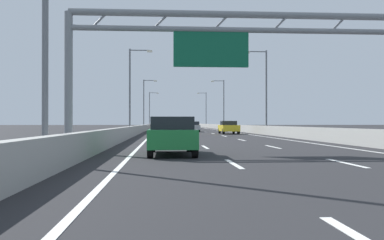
% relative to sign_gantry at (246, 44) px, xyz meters
% --- Properties ---
extents(ground_plane, '(260.00, 260.00, 0.00)m').
position_rel_sign_gantry_xyz_m(ground_plane, '(0.24, 81.55, -4.86)').
color(ground_plane, '#262628').
extents(lane_dash_left_1, '(0.16, 3.00, 0.01)m').
position_rel_sign_gantry_xyz_m(lane_dash_left_1, '(-1.56, -5.95, -4.85)').
color(lane_dash_left_1, white).
rests_on(lane_dash_left_1, ground_plane).
extents(lane_dash_left_2, '(0.16, 3.00, 0.01)m').
position_rel_sign_gantry_xyz_m(lane_dash_left_2, '(-1.56, 3.05, -4.85)').
color(lane_dash_left_2, white).
rests_on(lane_dash_left_2, ground_plane).
extents(lane_dash_left_3, '(0.16, 3.00, 0.01)m').
position_rel_sign_gantry_xyz_m(lane_dash_left_3, '(-1.56, 12.05, -4.85)').
color(lane_dash_left_3, white).
rests_on(lane_dash_left_3, ground_plane).
extents(lane_dash_left_4, '(0.16, 3.00, 0.01)m').
position_rel_sign_gantry_xyz_m(lane_dash_left_4, '(-1.56, 21.05, -4.85)').
color(lane_dash_left_4, white).
rests_on(lane_dash_left_4, ground_plane).
extents(lane_dash_left_5, '(0.16, 3.00, 0.01)m').
position_rel_sign_gantry_xyz_m(lane_dash_left_5, '(-1.56, 30.05, -4.85)').
color(lane_dash_left_5, white).
rests_on(lane_dash_left_5, ground_plane).
extents(lane_dash_left_6, '(0.16, 3.00, 0.01)m').
position_rel_sign_gantry_xyz_m(lane_dash_left_6, '(-1.56, 39.05, -4.85)').
color(lane_dash_left_6, white).
rests_on(lane_dash_left_6, ground_plane).
extents(lane_dash_left_7, '(0.16, 3.00, 0.01)m').
position_rel_sign_gantry_xyz_m(lane_dash_left_7, '(-1.56, 48.05, -4.85)').
color(lane_dash_left_7, white).
rests_on(lane_dash_left_7, ground_plane).
extents(lane_dash_left_8, '(0.16, 3.00, 0.01)m').
position_rel_sign_gantry_xyz_m(lane_dash_left_8, '(-1.56, 57.05, -4.85)').
color(lane_dash_left_8, white).
rests_on(lane_dash_left_8, ground_plane).
extents(lane_dash_left_9, '(0.16, 3.00, 0.01)m').
position_rel_sign_gantry_xyz_m(lane_dash_left_9, '(-1.56, 66.05, -4.85)').
color(lane_dash_left_9, white).
rests_on(lane_dash_left_9, ground_plane).
extents(lane_dash_left_10, '(0.16, 3.00, 0.01)m').
position_rel_sign_gantry_xyz_m(lane_dash_left_10, '(-1.56, 75.05, -4.85)').
color(lane_dash_left_10, white).
rests_on(lane_dash_left_10, ground_plane).
extents(lane_dash_left_11, '(0.16, 3.00, 0.01)m').
position_rel_sign_gantry_xyz_m(lane_dash_left_11, '(-1.56, 84.05, -4.85)').
color(lane_dash_left_11, white).
rests_on(lane_dash_left_11, ground_plane).
extents(lane_dash_left_12, '(0.16, 3.00, 0.01)m').
position_rel_sign_gantry_xyz_m(lane_dash_left_12, '(-1.56, 93.05, -4.85)').
color(lane_dash_left_12, white).
rests_on(lane_dash_left_12, ground_plane).
extents(lane_dash_left_13, '(0.16, 3.00, 0.01)m').
position_rel_sign_gantry_xyz_m(lane_dash_left_13, '(-1.56, 102.05, -4.85)').
color(lane_dash_left_13, white).
rests_on(lane_dash_left_13, ground_plane).
extents(lane_dash_left_14, '(0.16, 3.00, 0.01)m').
position_rel_sign_gantry_xyz_m(lane_dash_left_14, '(-1.56, 111.05, -4.85)').
color(lane_dash_left_14, white).
rests_on(lane_dash_left_14, ground_plane).
extents(lane_dash_left_15, '(0.16, 3.00, 0.01)m').
position_rel_sign_gantry_xyz_m(lane_dash_left_15, '(-1.56, 120.05, -4.85)').
color(lane_dash_left_15, white).
rests_on(lane_dash_left_15, ground_plane).
extents(lane_dash_left_16, '(0.16, 3.00, 0.01)m').
position_rel_sign_gantry_xyz_m(lane_dash_left_16, '(-1.56, 129.05, -4.85)').
color(lane_dash_left_16, white).
rests_on(lane_dash_left_16, ground_plane).
extents(lane_dash_left_17, '(0.16, 3.00, 0.01)m').
position_rel_sign_gantry_xyz_m(lane_dash_left_17, '(-1.56, 138.05, -4.85)').
color(lane_dash_left_17, white).
rests_on(lane_dash_left_17, ground_plane).
extents(lane_dash_right_1, '(0.16, 3.00, 0.01)m').
position_rel_sign_gantry_xyz_m(lane_dash_right_1, '(2.04, -5.95, -4.85)').
color(lane_dash_right_1, white).
rests_on(lane_dash_right_1, ground_plane).
extents(lane_dash_right_2, '(0.16, 3.00, 0.01)m').
position_rel_sign_gantry_xyz_m(lane_dash_right_2, '(2.04, 3.05, -4.85)').
color(lane_dash_right_2, white).
rests_on(lane_dash_right_2, ground_plane).
extents(lane_dash_right_3, '(0.16, 3.00, 0.01)m').
position_rel_sign_gantry_xyz_m(lane_dash_right_3, '(2.04, 12.05, -4.85)').
color(lane_dash_right_3, white).
rests_on(lane_dash_right_3, ground_plane).
extents(lane_dash_right_4, '(0.16, 3.00, 0.01)m').
position_rel_sign_gantry_xyz_m(lane_dash_right_4, '(2.04, 21.05, -4.85)').
color(lane_dash_right_4, white).
rests_on(lane_dash_right_4, ground_plane).
extents(lane_dash_right_5, '(0.16, 3.00, 0.01)m').
position_rel_sign_gantry_xyz_m(lane_dash_right_5, '(2.04, 30.05, -4.85)').
color(lane_dash_right_5, white).
rests_on(lane_dash_right_5, ground_plane).
extents(lane_dash_right_6, '(0.16, 3.00, 0.01)m').
position_rel_sign_gantry_xyz_m(lane_dash_right_6, '(2.04, 39.05, -4.85)').
color(lane_dash_right_6, white).
rests_on(lane_dash_right_6, ground_plane).
extents(lane_dash_right_7, '(0.16, 3.00, 0.01)m').
position_rel_sign_gantry_xyz_m(lane_dash_right_7, '(2.04, 48.05, -4.85)').
color(lane_dash_right_7, white).
rests_on(lane_dash_right_7, ground_plane).
extents(lane_dash_right_8, '(0.16, 3.00, 0.01)m').
position_rel_sign_gantry_xyz_m(lane_dash_right_8, '(2.04, 57.05, -4.85)').
color(lane_dash_right_8, white).
rests_on(lane_dash_right_8, ground_plane).
extents(lane_dash_right_9, '(0.16, 3.00, 0.01)m').
position_rel_sign_gantry_xyz_m(lane_dash_right_9, '(2.04, 66.05, -4.85)').
color(lane_dash_right_9, white).
rests_on(lane_dash_right_9, ground_plane).
extents(lane_dash_right_10, '(0.16, 3.00, 0.01)m').
position_rel_sign_gantry_xyz_m(lane_dash_right_10, '(2.04, 75.05, -4.85)').
color(lane_dash_right_10, white).
rests_on(lane_dash_right_10, ground_plane).
extents(lane_dash_right_11, '(0.16, 3.00, 0.01)m').
position_rel_sign_gantry_xyz_m(lane_dash_right_11, '(2.04, 84.05, -4.85)').
color(lane_dash_right_11, white).
rests_on(lane_dash_right_11, ground_plane).
extents(lane_dash_right_12, '(0.16, 3.00, 0.01)m').
position_rel_sign_gantry_xyz_m(lane_dash_right_12, '(2.04, 93.05, -4.85)').
color(lane_dash_right_12, white).
rests_on(lane_dash_right_12, ground_plane).
extents(lane_dash_right_13, '(0.16, 3.00, 0.01)m').
position_rel_sign_gantry_xyz_m(lane_dash_right_13, '(2.04, 102.05, -4.85)').
color(lane_dash_right_13, white).
rests_on(lane_dash_right_13, ground_plane).
extents(lane_dash_right_14, '(0.16, 3.00, 0.01)m').
position_rel_sign_gantry_xyz_m(lane_dash_right_14, '(2.04, 111.05, -4.85)').
color(lane_dash_right_14, white).
rests_on(lane_dash_right_14, ground_plane).
extents(lane_dash_right_15, '(0.16, 3.00, 0.01)m').
position_rel_sign_gantry_xyz_m(lane_dash_right_15, '(2.04, 120.05, -4.85)').
color(lane_dash_right_15, white).
rests_on(lane_dash_right_15, ground_plane).
extents(lane_dash_right_16, '(0.16, 3.00, 0.01)m').
position_rel_sign_gantry_xyz_m(lane_dash_right_16, '(2.04, 129.05, -4.85)').
color(lane_dash_right_16, white).
rests_on(lane_dash_right_16, ground_plane).
extents(lane_dash_right_17, '(0.16, 3.00, 0.01)m').
position_rel_sign_gantry_xyz_m(lane_dash_right_17, '(2.04, 138.05, -4.85)').
color(lane_dash_right_17, white).
rests_on(lane_dash_right_17, ground_plane).
extents(edge_line_left, '(0.16, 176.00, 0.01)m').
position_rel_sign_gantry_xyz_m(edge_line_left, '(-5.01, 69.55, -4.85)').
color(edge_line_left, white).
rests_on(edge_line_left, ground_plane).
extents(edge_line_right, '(0.16, 176.00, 0.01)m').
position_rel_sign_gantry_xyz_m(edge_line_right, '(5.49, 69.55, -4.85)').
color(edge_line_right, white).
rests_on(edge_line_right, ground_plane).
extents(barrier_left, '(0.45, 220.00, 0.95)m').
position_rel_sign_gantry_xyz_m(barrier_left, '(-6.66, 91.55, -4.38)').
color(barrier_left, '#9E9E99').
rests_on(barrier_left, ground_plane).
extents(barrier_right, '(0.45, 220.00, 0.95)m').
position_rel_sign_gantry_xyz_m(barrier_right, '(7.14, 91.55, -4.38)').
color(barrier_right, '#9E9E99').
rests_on(barrier_right, ground_plane).
extents(sign_gantry, '(16.69, 0.36, 6.36)m').
position_rel_sign_gantry_xyz_m(sign_gantry, '(0.00, 0.00, 0.00)').
color(sign_gantry, gray).
rests_on(sign_gantry, ground_plane).
extents(streetlamp_left_mid, '(2.58, 0.28, 9.50)m').
position_rel_sign_gantry_xyz_m(streetlamp_left_mid, '(-7.23, 28.52, 0.54)').
color(streetlamp_left_mid, slate).
rests_on(streetlamp_left_mid, ground_plane).
extents(streetlamp_right_mid, '(2.58, 0.28, 9.50)m').
position_rel_sign_gantry_xyz_m(streetlamp_right_mid, '(7.70, 28.52, 0.54)').
color(streetlamp_right_mid, slate).
rests_on(streetlamp_right_mid, ground_plane).
extents(streetlamp_left_far, '(2.58, 0.28, 9.50)m').
position_rel_sign_gantry_xyz_m(streetlamp_left_far, '(-7.23, 62.48, 0.54)').
color(streetlamp_left_far, slate).
rests_on(streetlamp_left_far, ground_plane).
extents(streetlamp_right_far, '(2.58, 0.28, 9.50)m').
position_rel_sign_gantry_xyz_m(streetlamp_right_far, '(7.70, 62.48, 0.54)').
color(streetlamp_right_far, slate).
rests_on(streetlamp_right_far, ground_plane).
extents(streetlamp_left_distant, '(2.58, 0.28, 9.50)m').
position_rel_sign_gantry_xyz_m(streetlamp_left_distant, '(-7.23, 96.44, 0.54)').
color(streetlamp_left_distant, slate).
rests_on(streetlamp_left_distant, ground_plane).
extents(streetlamp_right_distant, '(2.58, 0.28, 9.50)m').
position_rel_sign_gantry_xyz_m(streetlamp_right_distant, '(7.70, 96.44, 0.54)').
color(streetlamp_right_distant, slate).
rests_on(streetlamp_right_distant, ground_plane).
extents(orange_car, '(1.75, 4.61, 1.41)m').
position_rel_sign_gantry_xyz_m(orange_car, '(0.03, 64.47, -4.14)').
color(orange_car, orange).
rests_on(orange_car, ground_plane).
extents(silver_car, '(1.70, 4.61, 1.43)m').
position_rel_sign_gantry_xyz_m(silver_car, '(0.38, 39.85, -4.12)').
color(silver_car, '#A8ADB2').
rests_on(silver_car, ground_plane).
extents(red_car, '(1.89, 4.42, 1.43)m').
position_rel_sign_gantry_xyz_m(red_car, '(0.14, 81.85, -4.12)').
color(red_car, red).
rests_on(red_car, ground_plane).
extents(white_car, '(1.90, 4.34, 1.56)m').
position_rel_sign_gantry_xyz_m(white_car, '(-3.18, 78.52, -4.07)').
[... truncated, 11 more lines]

